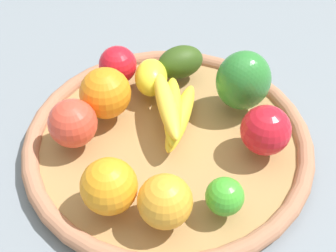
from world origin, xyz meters
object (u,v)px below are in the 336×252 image
object	(u,v)px
orange_0	(109,186)
apple_2	(118,65)
avocado	(180,62)
orange_2	(165,201)
apple_0	(73,123)
lemon_0	(151,77)
lime_0	(225,196)
banana_bunch	(173,110)
orange_1	(105,93)
apple_1	(266,130)
bell_pepper	(243,81)

from	to	relation	value
orange_0	apple_2	distance (m)	0.26
avocado	orange_2	distance (m)	0.30
apple_0	lemon_0	bearing A→B (deg)	-96.09
avocado	orange_2	bearing A→B (deg)	123.03
avocado	lime_0	bearing A→B (deg)	138.55
banana_bunch	apple_2	distance (m)	0.14
apple_0	orange_1	world-z (taller)	orange_1
orange_1	lime_0	bearing A→B (deg)	170.58
banana_bunch	apple_1	xyz separation A→B (m)	(-0.14, -0.04, 0.01)
lemon_0	banana_bunch	size ratio (longest dim) A/B	0.48
lemon_0	apple_0	xyz separation A→B (m)	(0.02, 0.16, 0.01)
lemon_0	apple_1	world-z (taller)	apple_1
apple_2	bell_pepper	bearing A→B (deg)	-159.19
orange_1	lime_0	xyz separation A→B (m)	(-0.25, 0.04, -0.01)
lemon_0	avocado	world-z (taller)	avocado
orange_0	lime_0	size ratio (longest dim) A/B	1.47
orange_1	apple_0	bearing A→B (deg)	93.39
apple_1	apple_2	bearing A→B (deg)	3.00
apple_0	apple_2	bearing A→B (deg)	-73.29
lemon_0	apple_1	size ratio (longest dim) A/B	0.98
orange_0	apple_2	world-z (taller)	orange_0
banana_bunch	orange_2	distance (m)	0.18
apple_1	apple_0	bearing A→B (deg)	34.87
lemon_0	bell_pepper	xyz separation A→B (m)	(-0.14, -0.06, 0.02)
apple_1	apple_2	size ratio (longest dim) A/B	1.15
lime_0	bell_pepper	bearing A→B (deg)	-64.36
lime_0	apple_2	xyz separation A→B (m)	(0.29, -0.11, 0.01)
apple_1	orange_1	bearing A→B (deg)	20.04
apple_0	orange_1	bearing A→B (deg)	-86.61
lemon_0	apple_0	bearing A→B (deg)	83.91
lemon_0	apple_0	world-z (taller)	apple_0
apple_1	orange_1	xyz separation A→B (m)	(0.24, 0.09, 0.00)
bell_pepper	apple_0	world-z (taller)	bell_pepper
lime_0	apple_0	bearing A→B (deg)	7.87
bell_pepper	apple_2	size ratio (longest dim) A/B	1.56
bell_pepper	avocado	distance (m)	0.13
bell_pepper	lemon_0	bearing A→B (deg)	-24.00
lime_0	apple_2	size ratio (longest dim) A/B	0.81
banana_bunch	apple_2	size ratio (longest dim) A/B	2.34
avocado	apple_0	distance (m)	0.23
avocado	lime_0	world-z (taller)	avocado
bell_pepper	lime_0	size ratio (longest dim) A/B	1.94
orange_0	banana_bunch	bearing A→B (deg)	-80.85
lemon_0	orange_1	bearing A→B (deg)	75.82
orange_0	orange_2	size ratio (longest dim) A/B	1.06
orange_0	apple_2	bearing A→B (deg)	-50.31
apple_1	orange_1	world-z (taller)	orange_1
bell_pepper	apple_1	world-z (taller)	bell_pepper
orange_0	orange_1	size ratio (longest dim) A/B	0.94
orange_0	apple_0	xyz separation A→B (m)	(0.12, -0.05, -0.00)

